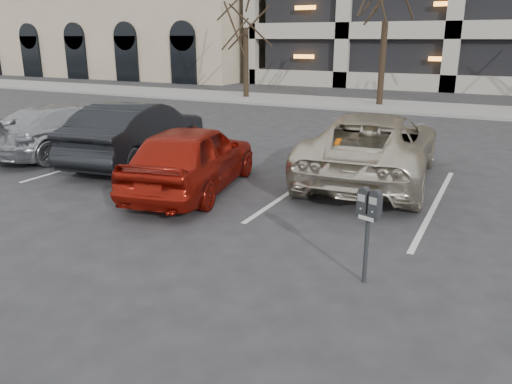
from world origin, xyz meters
name	(u,v)px	position (x,y,z in m)	size (l,w,h in m)	color
ground	(326,232)	(0.00, 0.00, 0.00)	(140.00, 140.00, 0.00)	#28282B
sidewalk	(447,109)	(0.00, 16.00, 0.06)	(80.00, 4.00, 0.12)	gray
stall_lines	(300,185)	(-1.40, 2.30, 0.01)	(16.90, 5.20, 0.00)	silver
parking_meter	(369,213)	(1.03, -1.46, 0.96)	(0.34, 0.22, 1.25)	black
suv_silver	(372,146)	(-0.18, 3.52, 0.76)	(2.98, 5.64, 1.52)	beige
car_red	(192,157)	(-3.26, 0.96, 0.71)	(1.68, 4.17, 1.42)	#9A190E
car_dark	(138,132)	(-5.95, 2.48, 0.77)	(1.62, 4.66, 1.53)	black
car_silver	(72,129)	(-8.20, 2.43, 0.68)	(1.91, 4.69, 1.36)	#A1A4A8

